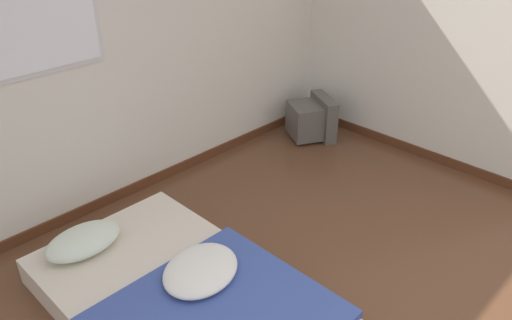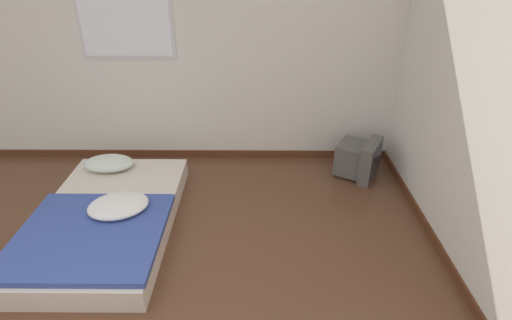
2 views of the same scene
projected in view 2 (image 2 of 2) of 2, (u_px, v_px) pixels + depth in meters
name	position (u px, v px, depth m)	size (l,w,h in m)	color
wall_back	(163.00, 51.00, 4.34)	(7.59, 0.08, 2.60)	silver
mattress_bed	(106.00, 217.00, 3.64)	(1.20, 1.95, 0.34)	beige
crt_tv	(359.00, 159.00, 4.45)	(0.57, 0.57, 0.43)	#56514C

